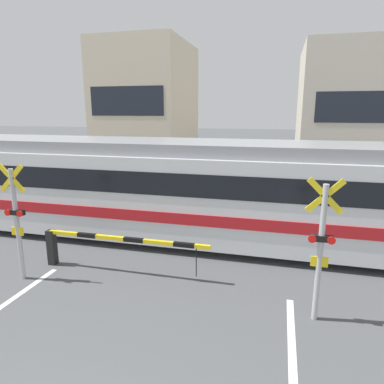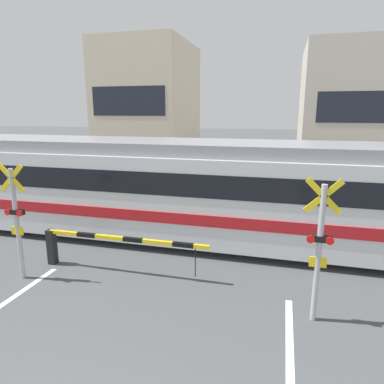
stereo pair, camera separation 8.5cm
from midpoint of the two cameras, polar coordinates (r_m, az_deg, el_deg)
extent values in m
cube|color=#6B6051|center=(10.61, -0.90, -8.83)|extent=(50.00, 0.10, 0.08)
cube|color=#6B6051|center=(11.90, 0.93, -6.30)|extent=(50.00, 0.10, 0.08)
cube|color=silver|center=(11.17, -5.90, 0.15)|extent=(16.54, 2.99, 2.56)
cube|color=gray|center=(10.93, -6.08, 7.61)|extent=(16.37, 2.63, 0.36)
cube|color=red|center=(11.26, -5.85, -1.76)|extent=(16.56, 3.05, 0.32)
cube|color=black|center=(11.05, -5.97, 3.05)|extent=(15.88, 3.04, 0.64)
cylinder|color=black|center=(13.52, -27.80, -3.96)|extent=(0.76, 0.12, 0.76)
cylinder|color=black|center=(14.56, -24.07, -2.42)|extent=(0.76, 0.12, 0.76)
cylinder|color=black|center=(10.24, 21.07, -8.55)|extent=(0.76, 0.12, 0.76)
cylinder|color=black|center=(11.58, 20.31, -5.96)|extent=(0.76, 0.12, 0.76)
cube|color=black|center=(10.04, -22.53, -8.51)|extent=(0.20, 0.20, 0.96)
cube|color=yellow|center=(8.79, -11.28, -7.71)|extent=(4.34, 0.09, 0.09)
cube|color=black|center=(9.29, -17.37, -6.90)|extent=(0.52, 0.10, 0.10)
cube|color=black|center=(8.70, -9.98, -7.87)|extent=(0.52, 0.10, 0.10)
cube|color=black|center=(8.27, -1.64, -8.80)|extent=(0.52, 0.10, 0.10)
cylinder|color=black|center=(8.37, 0.41, -11.63)|extent=(0.02, 0.02, 0.74)
cube|color=black|center=(13.43, 16.50, -2.60)|extent=(0.20, 0.20, 0.96)
cube|color=yellow|center=(13.40, 7.35, -0.23)|extent=(4.34, 0.09, 0.09)
cube|color=black|center=(13.32, 11.97, -0.50)|extent=(0.52, 0.10, 0.10)
cube|color=black|center=(13.43, 6.43, -0.18)|extent=(0.52, 0.10, 0.10)
cube|color=black|center=(13.66, 1.02, 0.14)|extent=(0.52, 0.10, 0.10)
cylinder|color=black|center=(13.83, -0.21, -1.46)|extent=(0.02, 0.02, 0.74)
cylinder|color=#B2B2B7|center=(9.23, -27.32, -4.99)|extent=(0.11, 0.11, 2.75)
cube|color=yellow|center=(8.96, -28.10, 2.05)|extent=(0.68, 0.04, 0.68)
cube|color=yellow|center=(8.96, -28.10, 2.05)|extent=(0.68, 0.04, 0.68)
cube|color=black|center=(9.14, -27.54, -3.02)|extent=(0.44, 0.12, 0.12)
cylinder|color=red|center=(9.20, -28.64, -3.05)|extent=(0.15, 0.03, 0.15)
cylinder|color=red|center=(8.97, -27.05, -3.25)|extent=(0.15, 0.03, 0.15)
cube|color=yellow|center=(9.25, -27.31, -5.84)|extent=(0.32, 0.03, 0.20)
cylinder|color=#B2B2B7|center=(7.04, 20.20, -9.77)|extent=(0.11, 0.11, 2.75)
cube|color=yellow|center=(6.69, 20.98, -0.61)|extent=(0.68, 0.04, 0.68)
cube|color=yellow|center=(6.69, 20.98, -0.61)|extent=(0.68, 0.04, 0.68)
cube|color=black|center=(6.92, 20.42, -7.25)|extent=(0.44, 0.12, 0.12)
cylinder|color=red|center=(6.84, 19.05, -7.40)|extent=(0.15, 0.03, 0.15)
cylinder|color=red|center=(6.88, 21.89, -7.52)|extent=(0.15, 0.03, 0.15)
cube|color=yellow|center=(7.08, 20.12, -10.85)|extent=(0.32, 0.03, 0.20)
cube|color=beige|center=(24.08, -7.49, 13.59)|extent=(5.46, 6.63, 8.39)
cube|color=#1E232D|center=(21.03, -10.99, 14.67)|extent=(4.59, 0.03, 1.68)
cube|color=beige|center=(22.90, 27.20, 11.43)|extent=(7.76, 6.63, 7.71)
camera|label=1|loc=(0.04, -90.23, -0.05)|focal=32.00mm
camera|label=2|loc=(0.04, 89.77, 0.05)|focal=32.00mm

